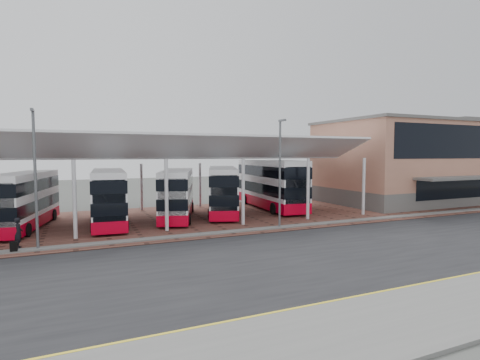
# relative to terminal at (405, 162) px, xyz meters

# --- Properties ---
(ground) EXTENTS (140.00, 140.00, 0.00)m
(ground) POSITION_rel_terminal_xyz_m (-23.00, -13.92, -4.66)
(ground) COLOR #464844
(road) EXTENTS (120.00, 14.00, 0.02)m
(road) POSITION_rel_terminal_xyz_m (-23.00, -14.92, -4.65)
(road) COLOR black
(road) RESTS_ON ground
(forecourt) EXTENTS (72.00, 16.00, 0.06)m
(forecourt) POSITION_rel_terminal_xyz_m (-21.00, -0.92, -4.63)
(forecourt) COLOR brown
(forecourt) RESTS_ON ground
(sidewalk) EXTENTS (120.00, 4.00, 0.14)m
(sidewalk) POSITION_rel_terminal_xyz_m (-23.00, -22.92, -4.59)
(sidewalk) COLOR slate
(sidewalk) RESTS_ON ground
(north_kerb) EXTENTS (120.00, 0.80, 0.14)m
(north_kerb) POSITION_rel_terminal_xyz_m (-23.00, -7.72, -4.59)
(north_kerb) COLOR slate
(north_kerb) RESTS_ON ground
(yellow_line_near) EXTENTS (120.00, 0.12, 0.01)m
(yellow_line_near) POSITION_rel_terminal_xyz_m (-23.00, -20.92, -4.63)
(yellow_line_near) COLOR yellow
(yellow_line_near) RESTS_ON road
(yellow_line_far) EXTENTS (120.00, 0.12, 0.01)m
(yellow_line_far) POSITION_rel_terminal_xyz_m (-23.00, -20.62, -4.63)
(yellow_line_far) COLOR yellow
(yellow_line_far) RESTS_ON road
(canopy) EXTENTS (37.00, 11.63, 7.07)m
(canopy) POSITION_rel_terminal_xyz_m (-29.00, 0.01, 1.14)
(canopy) COLOR silver
(canopy) RESTS_ON ground
(terminal) EXTENTS (18.40, 14.40, 9.25)m
(terminal) POSITION_rel_terminal_xyz_m (0.00, 0.00, 0.00)
(terminal) COLOR #605E5B
(terminal) RESTS_ON ground
(warehouse) EXTENTS (30.50, 20.50, 10.25)m
(warehouse) POSITION_rel_terminal_xyz_m (25.00, 10.08, 0.50)
(warehouse) COLOR #5C5E60
(warehouse) RESTS_ON ground
(lamp_west) EXTENTS (0.16, 0.90, 8.07)m
(lamp_west) POSITION_rel_terminal_xyz_m (-37.00, -7.65, -0.30)
(lamp_west) COLOR #5C5F63
(lamp_west) RESTS_ON ground
(lamp_east) EXTENTS (0.16, 0.90, 8.07)m
(lamp_east) POSITION_rel_terminal_xyz_m (-21.00, -7.65, -0.30)
(lamp_east) COLOR #5C5F63
(lamp_east) RESTS_ON ground
(bus_1) EXTENTS (4.25, 10.29, 4.13)m
(bus_1) POSITION_rel_terminal_xyz_m (-38.41, -0.31, -2.55)
(bus_1) COLOR white
(bus_1) RESTS_ON forecourt
(bus_2) EXTENTS (3.09, 10.37, 4.22)m
(bus_2) POSITION_rel_terminal_xyz_m (-32.55, -0.85, -2.50)
(bus_2) COLOR white
(bus_2) RESTS_ON forecourt
(bus_3) EXTENTS (5.38, 10.22, 4.13)m
(bus_3) POSITION_rel_terminal_xyz_m (-26.94, -0.38, -2.55)
(bus_3) COLOR white
(bus_3) RESTS_ON forecourt
(bus_4) EXTENTS (5.74, 10.54, 4.26)m
(bus_4) POSITION_rel_terminal_xyz_m (-22.57, 0.16, -2.48)
(bus_4) COLOR white
(bus_4) RESTS_ON forecourt
(bus_5) EXTENTS (3.63, 12.02, 4.88)m
(bus_5) POSITION_rel_terminal_xyz_m (-16.85, 1.48, -2.17)
(bus_5) COLOR white
(bus_5) RESTS_ON forecourt
(pedestrian) EXTENTS (0.47, 0.68, 1.80)m
(pedestrian) POSITION_rel_terminal_xyz_m (-38.04, -6.86, -3.70)
(pedestrian) COLOR black
(pedestrian) RESTS_ON forecourt
(suitcase) EXTENTS (0.37, 0.26, 0.63)m
(suitcase) POSITION_rel_terminal_xyz_m (-38.17, -7.92, -4.28)
(suitcase) COLOR black
(suitcase) RESTS_ON forecourt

